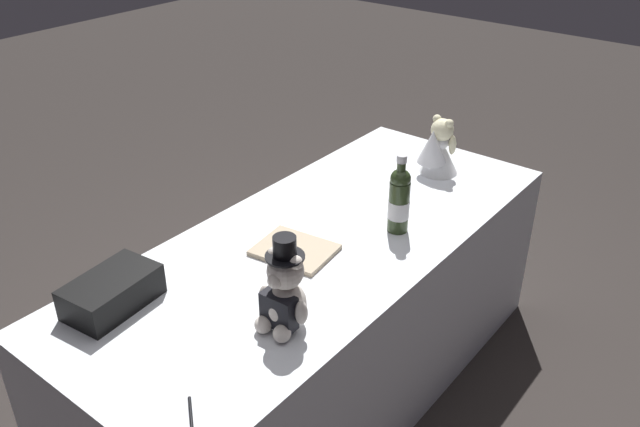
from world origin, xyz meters
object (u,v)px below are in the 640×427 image
at_px(teddy_bear_bride, 438,149).
at_px(gift_case_black, 112,292).
at_px(guestbook, 295,250).
at_px(champagne_bottle, 399,199).
at_px(teddy_bear_groom, 284,293).
at_px(signing_pen, 191,420).

xyz_separation_m(teddy_bear_bride, gift_case_black, (1.40, -0.30, -0.06)).
bearing_deg(guestbook, champagne_bottle, 142.65).
bearing_deg(teddy_bear_groom, guestbook, -143.84).
bearing_deg(teddy_bear_groom, champagne_bottle, -176.70).
distance_m(champagne_bottle, signing_pen, 1.08).
bearing_deg(teddy_bear_bride, guestbook, -4.78).
relative_size(teddy_bear_groom, champagne_bottle, 1.01).
xyz_separation_m(teddy_bear_bride, signing_pen, (1.56, 0.22, -0.11)).
height_order(teddy_bear_bride, gift_case_black, teddy_bear_bride).
height_order(champagne_bottle, guestbook, champagne_bottle).
bearing_deg(guestbook, gift_case_black, -30.26).
height_order(teddy_bear_groom, signing_pen, teddy_bear_groom).
relative_size(champagne_bottle, signing_pen, 2.45).
xyz_separation_m(champagne_bottle, signing_pen, (1.07, 0.10, -0.12)).
height_order(champagne_bottle, gift_case_black, champagne_bottle).
bearing_deg(gift_case_black, champagne_bottle, 154.60).
distance_m(teddy_bear_groom, gift_case_black, 0.53).
height_order(teddy_bear_bride, guestbook, teddy_bear_bride).
relative_size(teddy_bear_groom, teddy_bear_bride, 1.21).
height_order(teddy_bear_bride, signing_pen, teddy_bear_bride).
bearing_deg(signing_pen, gift_case_black, -107.53).
xyz_separation_m(teddy_bear_groom, guestbook, (-0.32, -0.23, -0.11)).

